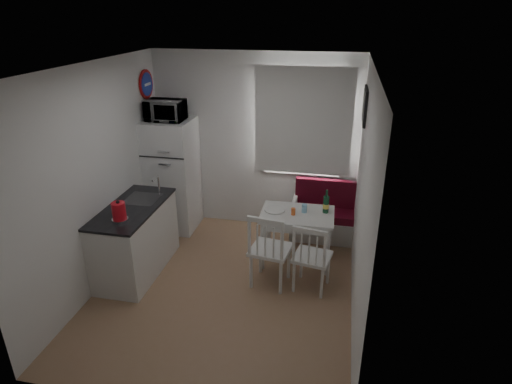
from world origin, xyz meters
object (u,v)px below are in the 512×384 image
Objects in this scene: chair_left at (269,244)px; fridge at (172,175)px; bench at (332,220)px; wine_bottle at (326,201)px; kettle at (119,211)px; dining_table at (297,219)px; chair_right at (312,252)px; microwave at (165,110)px; kitchen_counter at (136,238)px.

chair_left is 2.14m from fridge.
chair_left is (-0.69, -1.39, 0.32)m from bench.
fridge is at bearing 150.76° from chair_left.
wine_bottle is at bearing -98.38° from bench.
kettle reaches higher than bench.
dining_table is 0.43m from wine_bottle.
bench is 3.01m from kettle.
chair_left is at bearing 11.56° from kettle.
chair_left reaches higher than chair_right.
fridge is at bearing 161.00° from dining_table.
microwave reaches higher than wine_bottle.
chair_left is 2.11× the size of kettle.
kitchen_counter is at bearing -163.62° from dining_table.
chair_right is 1.53× the size of wine_bottle.
microwave is at bearing 151.85° from chair_left.
wine_bottle is at bearing 60.07° from chair_left.
microwave reaches higher than bench.
bench is 2.27× the size of chair_left.
microwave is (-1.94, 0.56, 1.20)m from dining_table.
dining_table is 0.71m from chair_right.
wine_bottle is at bearing 17.53° from kitchen_counter.
bench is at bearing 3.78° from microwave.
kettle is (0.03, -1.57, -0.80)m from microwave.
kettle reaches higher than wine_bottle.
fridge reaches higher than wine_bottle.
kitchen_counter reaches higher than chair_left.
microwave reaches higher than kitchen_counter.
kitchen_counter reaches higher than kettle.
bench is at bearing 57.11° from dining_table.
wine_bottle reaches higher than bench.
wine_bottle is (2.31, 0.73, 0.40)m from kitchen_counter.
bench is 3.78× the size of wine_bottle.
chair_right is at bearing -0.82° from kitchen_counter.
kitchen_counter is 0.79× the size of fridge.
kettle is (-2.16, -0.35, 0.47)m from chair_right.
chair_left is 0.31× the size of fridge.
bench is at bearing 81.62° from wine_bottle.
fridge is 2.35m from wine_bottle.
dining_table is at bearing 27.86° from kettle.
dining_table is 3.84× the size of kettle.
chair_right is at bearing 8.98° from chair_left.
fridge is (-2.19, 1.28, 0.29)m from chair_right.
kitchen_counter is at bearing -170.57° from chair_right.
kettle is 2.52m from wine_bottle.
kitchen_counter is 2.21m from chair_right.
kettle is at bearing -82.58° from kitchen_counter.
kitchen_counter reaches higher than wine_bottle.
chair_right is 1.95× the size of kettle.
chair_left is at bearing -37.23° from fridge.
wine_bottle is at bearing -11.46° from microwave.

